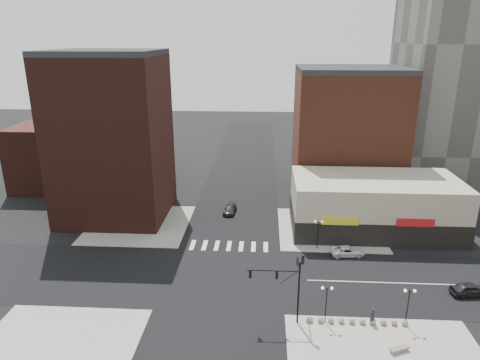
{
  "coord_description": "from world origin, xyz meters",
  "views": [
    {
      "loc": [
        4.55,
        -44.89,
        27.67
      ],
      "look_at": [
        1.66,
        4.42,
        11.0
      ],
      "focal_mm": 32.0,
      "sensor_mm": 36.0,
      "label": 1
    }
  ],
  "objects_px": {
    "street_lamp_se_b": "(409,298)",
    "street_lamp_ne": "(318,227)",
    "stone_bench": "(399,349)",
    "traffic_signal": "(289,278)",
    "pedestrian": "(372,316)",
    "dark_sedan_east": "(471,289)",
    "dark_sedan_north": "(230,209)",
    "street_lamp_se_a": "(327,295)",
    "white_suv": "(348,251)"
  },
  "relations": [
    {
      "from": "dark_sedan_east",
      "to": "traffic_signal",
      "type": "bearing_deg",
      "value": 99.23
    },
    {
      "from": "street_lamp_se_a",
      "to": "white_suv",
      "type": "xyz_separation_m",
      "value": [
        4.86,
        14.5,
        -2.67
      ]
    },
    {
      "from": "stone_bench",
      "to": "street_lamp_ne",
      "type": "bearing_deg",
      "value": 81.91
    },
    {
      "from": "traffic_signal",
      "to": "street_lamp_ne",
      "type": "bearing_deg",
      "value": 73.25
    },
    {
      "from": "traffic_signal",
      "to": "stone_bench",
      "type": "xyz_separation_m",
      "value": [
        10.05,
        -4.03,
        -4.6
      ]
    },
    {
      "from": "stone_bench",
      "to": "traffic_signal",
      "type": "bearing_deg",
      "value": 135.16
    },
    {
      "from": "street_lamp_se_b",
      "to": "dark_sedan_north",
      "type": "bearing_deg",
      "value": 125.49
    },
    {
      "from": "traffic_signal",
      "to": "street_lamp_ne",
      "type": "distance_m",
      "value": 16.62
    },
    {
      "from": "street_lamp_ne",
      "to": "dark_sedan_north",
      "type": "height_order",
      "value": "street_lamp_ne"
    },
    {
      "from": "dark_sedan_north",
      "to": "street_lamp_se_a",
      "type": "bearing_deg",
      "value": -61.21
    },
    {
      "from": "street_lamp_ne",
      "to": "white_suv",
      "type": "distance_m",
      "value": 4.92
    },
    {
      "from": "dark_sedan_north",
      "to": "stone_bench",
      "type": "relative_size",
      "value": 2.23
    },
    {
      "from": "street_lamp_se_a",
      "to": "pedestrian",
      "type": "bearing_deg",
      "value": 0.0
    },
    {
      "from": "pedestrian",
      "to": "street_lamp_se_b",
      "type": "bearing_deg",
      "value": 146.86
    },
    {
      "from": "street_lamp_ne",
      "to": "street_lamp_se_b",
      "type": "bearing_deg",
      "value": -66.37
    },
    {
      "from": "street_lamp_se_b",
      "to": "dark_sedan_north",
      "type": "xyz_separation_m",
      "value": [
        -19.93,
        27.95,
        -2.65
      ]
    },
    {
      "from": "white_suv",
      "to": "dark_sedan_east",
      "type": "xyz_separation_m",
      "value": [
        12.1,
        -8.5,
        0.12
      ]
    },
    {
      "from": "stone_bench",
      "to": "dark_sedan_east",
      "type": "bearing_deg",
      "value": 19.75
    },
    {
      "from": "dark_sedan_east",
      "to": "dark_sedan_north",
      "type": "height_order",
      "value": "dark_sedan_east"
    },
    {
      "from": "street_lamp_ne",
      "to": "stone_bench",
      "type": "height_order",
      "value": "street_lamp_ne"
    },
    {
      "from": "white_suv",
      "to": "dark_sedan_north",
      "type": "xyz_separation_m",
      "value": [
        -16.79,
        13.45,
        0.02
      ]
    },
    {
      "from": "dark_sedan_north",
      "to": "pedestrian",
      "type": "height_order",
      "value": "pedestrian"
    },
    {
      "from": "street_lamp_se_b",
      "to": "stone_bench",
      "type": "relative_size",
      "value": 2.1
    },
    {
      "from": "street_lamp_se_a",
      "to": "street_lamp_se_b",
      "type": "height_order",
      "value": "same"
    },
    {
      "from": "dark_sedan_north",
      "to": "stone_bench",
      "type": "distance_m",
      "value": 36.66
    },
    {
      "from": "traffic_signal",
      "to": "pedestrian",
      "type": "height_order",
      "value": "traffic_signal"
    },
    {
      "from": "white_suv",
      "to": "pedestrian",
      "type": "relative_size",
      "value": 2.46
    },
    {
      "from": "dark_sedan_east",
      "to": "pedestrian",
      "type": "height_order",
      "value": "pedestrian"
    },
    {
      "from": "traffic_signal",
      "to": "stone_bench",
      "type": "relative_size",
      "value": 3.92
    },
    {
      "from": "dark_sedan_north",
      "to": "stone_bench",
      "type": "xyz_separation_m",
      "value": [
        18.22,
        -31.81,
        -0.28
      ]
    },
    {
      "from": "street_lamp_se_a",
      "to": "white_suv",
      "type": "height_order",
      "value": "street_lamp_se_a"
    },
    {
      "from": "white_suv",
      "to": "pedestrian",
      "type": "height_order",
      "value": "pedestrian"
    },
    {
      "from": "white_suv",
      "to": "dark_sedan_north",
      "type": "height_order",
      "value": "dark_sedan_north"
    },
    {
      "from": "traffic_signal",
      "to": "white_suv",
      "type": "height_order",
      "value": "traffic_signal"
    },
    {
      "from": "street_lamp_se_a",
      "to": "street_lamp_se_b",
      "type": "xyz_separation_m",
      "value": [
        8.0,
        0.0,
        0.0
      ]
    },
    {
      "from": "traffic_signal",
      "to": "dark_sedan_north",
      "type": "distance_m",
      "value": 29.28
    },
    {
      "from": "dark_sedan_east",
      "to": "pedestrian",
      "type": "relative_size",
      "value": 2.41
    },
    {
      "from": "street_lamp_se_b",
      "to": "street_lamp_ne",
      "type": "xyz_separation_m",
      "value": [
        -7.0,
        16.0,
        0.0
      ]
    },
    {
      "from": "traffic_signal",
      "to": "dark_sedan_east",
      "type": "relative_size",
      "value": 1.77
    },
    {
      "from": "street_lamp_se_b",
      "to": "street_lamp_ne",
      "type": "bearing_deg",
      "value": 113.63
    },
    {
      "from": "dark_sedan_east",
      "to": "stone_bench",
      "type": "distance_m",
      "value": 14.53
    },
    {
      "from": "white_suv",
      "to": "dark_sedan_east",
      "type": "height_order",
      "value": "dark_sedan_east"
    },
    {
      "from": "dark_sedan_east",
      "to": "pedestrian",
      "type": "distance_m",
      "value": 13.66
    },
    {
      "from": "street_lamp_se_a",
      "to": "street_lamp_se_b",
      "type": "distance_m",
      "value": 8.0
    },
    {
      "from": "pedestrian",
      "to": "stone_bench",
      "type": "xyz_separation_m",
      "value": [
        1.61,
        -3.86,
        -0.67
      ]
    },
    {
      "from": "street_lamp_se_b",
      "to": "dark_sedan_east",
      "type": "relative_size",
      "value": 0.95
    },
    {
      "from": "traffic_signal",
      "to": "street_lamp_se_b",
      "type": "xyz_separation_m",
      "value": [
        11.76,
        -0.17,
        -1.67
      ]
    },
    {
      "from": "pedestrian",
      "to": "street_lamp_ne",
      "type": "bearing_deg",
      "value": -110.2
    },
    {
      "from": "dark_sedan_east",
      "to": "stone_bench",
      "type": "height_order",
      "value": "dark_sedan_east"
    },
    {
      "from": "traffic_signal",
      "to": "dark_sedan_east",
      "type": "distance_m",
      "value": 21.93
    }
  ]
}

